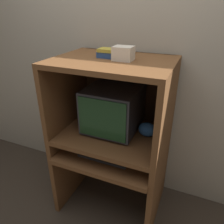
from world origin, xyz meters
name	(u,v)px	position (x,y,z in m)	size (l,w,h in m)	color
wall_back	(130,58)	(0.00, 0.72, 1.30)	(6.00, 0.06, 2.60)	#B2A893
desk_base	(111,171)	(0.00, 0.29, 0.38)	(0.87, 0.69, 0.62)	brown
desk_monitor_shelf	(113,135)	(0.00, 0.33, 0.74)	(0.87, 0.66, 0.16)	brown
hutch_upper	(114,85)	(0.00, 0.36, 1.17)	(0.87, 0.66, 0.60)	brown
crt_monitor	(113,108)	(-0.02, 0.38, 0.96)	(0.41, 0.45, 0.37)	#333338
keyboard	(105,155)	(-0.01, 0.19, 0.63)	(0.41, 0.17, 0.03)	#2D2D30
mouse	(136,162)	(0.25, 0.20, 0.63)	(0.07, 0.05, 0.03)	black
snack_bag	(147,129)	(0.28, 0.38, 0.83)	(0.14, 0.11, 0.11)	#336BB7
book_stack	(108,53)	(-0.05, 0.37, 1.40)	(0.15, 0.12, 0.07)	navy
storage_box	(123,53)	(0.08, 0.33, 1.42)	(0.13, 0.11, 0.09)	beige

